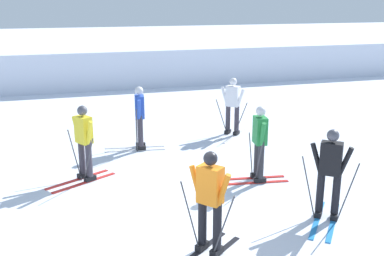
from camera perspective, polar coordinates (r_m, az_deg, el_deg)
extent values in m
plane|color=silver|center=(7.73, -6.58, -14.95)|extent=(120.00, 120.00, 0.00)
cube|color=silver|center=(24.91, -14.02, 8.21)|extent=(80.00, 9.14, 1.68)
cube|color=black|center=(7.62, 0.61, -15.25)|extent=(1.31, 1.06, 0.02)
cube|color=black|center=(7.56, 3.09, -14.99)|extent=(0.28, 0.26, 0.10)
cube|color=black|center=(7.69, 1.27, -14.39)|extent=(0.28, 0.26, 0.10)
cylinder|color=black|center=(7.33, 3.15, -11.80)|extent=(0.14, 0.14, 0.85)
cylinder|color=black|center=(7.46, 1.29, -11.24)|extent=(0.14, 0.14, 0.85)
cube|color=orange|center=(7.13, 2.26, -7.05)|extent=(0.42, 0.45, 0.60)
cylinder|color=orange|center=(7.00, 3.90, -7.65)|extent=(0.23, 0.26, 0.55)
cylinder|color=orange|center=(7.25, 0.51, -6.75)|extent=(0.23, 0.26, 0.55)
sphere|color=black|center=(6.97, 2.30, -3.79)|extent=(0.22, 0.22, 0.22)
cylinder|color=#38383D|center=(7.17, 3.84, -12.25)|extent=(0.27, 0.33, 1.15)
cylinder|color=#38383D|center=(7.46, -0.19, -11.01)|extent=(0.27, 0.33, 1.15)
cube|color=silver|center=(12.42, -7.02, -2.75)|extent=(1.60, 0.31, 0.02)
cube|color=silver|center=(12.68, -7.05, -2.35)|extent=(1.60, 0.31, 0.02)
cube|color=black|center=(12.40, -6.34, -2.46)|extent=(0.27, 0.16, 0.10)
cube|color=black|center=(12.67, -6.38, -2.06)|extent=(0.27, 0.16, 0.10)
cylinder|color=#38333D|center=(12.26, -6.40, -0.35)|extent=(0.14, 0.14, 0.85)
cylinder|color=#38333D|center=(12.53, -6.45, 0.00)|extent=(0.14, 0.14, 0.85)
cube|color=#284CB7|center=(12.24, -6.52, 2.64)|extent=(0.29, 0.41, 0.60)
cylinder|color=#284CB7|center=(12.00, -6.57, 2.31)|extent=(0.13, 0.27, 0.55)
cylinder|color=#284CB7|center=(12.49, -6.65, 2.84)|extent=(0.13, 0.27, 0.55)
sphere|color=silver|center=(12.15, -6.58, 4.62)|extent=(0.22, 0.22, 0.22)
cylinder|color=#38383D|center=(12.05, -6.85, -0.35)|extent=(0.07, 0.31, 1.22)
cylinder|color=#38383D|center=(12.71, -6.94, 0.50)|extent=(0.07, 0.31, 1.22)
cube|color=red|center=(10.49, -13.17, -6.62)|extent=(1.44, 0.87, 0.02)
cube|color=red|center=(10.71, -13.99, -6.20)|extent=(1.44, 0.87, 0.02)
cube|color=black|center=(10.54, -12.50, -6.11)|extent=(0.29, 0.23, 0.10)
cube|color=black|center=(10.76, -13.34, -5.70)|extent=(0.29, 0.23, 0.10)
cylinder|color=#38333D|center=(10.38, -12.66, -3.68)|extent=(0.14, 0.14, 0.85)
cylinder|color=#38333D|center=(10.60, -13.50, -3.31)|extent=(0.14, 0.14, 0.85)
cube|color=yellow|center=(10.30, -13.30, -0.21)|extent=(0.40, 0.45, 0.60)
cylinder|color=yellow|center=(10.09, -12.62, -0.57)|extent=(0.20, 0.27, 0.55)
cylinder|color=yellow|center=(10.50, -14.13, -0.03)|extent=(0.20, 0.27, 0.55)
sphere|color=#4C4C56|center=(10.20, -13.45, 2.11)|extent=(0.22, 0.22, 0.22)
cylinder|color=#38383D|center=(10.22, -12.72, -3.97)|extent=(0.25, 0.41, 1.10)
cylinder|color=#38383D|center=(10.66, -14.33, -3.25)|extent=(0.25, 0.41, 1.10)
cube|color=silver|center=(13.64, 5.27, -0.99)|extent=(1.17, 1.22, 0.02)
cube|color=silver|center=(13.74, 4.19, -0.84)|extent=(1.17, 1.22, 0.02)
cube|color=black|center=(13.76, 5.51, -0.59)|extent=(0.27, 0.27, 0.10)
cube|color=black|center=(13.86, 4.44, -0.44)|extent=(0.27, 0.27, 0.10)
cylinder|color=#38333D|center=(13.63, 5.57, 1.32)|extent=(0.14, 0.14, 0.85)
cylinder|color=#38333D|center=(13.73, 4.48, 1.46)|extent=(0.14, 0.14, 0.85)
cube|color=white|center=(13.54, 5.09, 3.96)|extent=(0.44, 0.44, 0.60)
cylinder|color=white|center=(13.43, 6.04, 3.78)|extent=(0.25, 0.24, 0.55)
cylinder|color=white|center=(13.62, 4.08, 3.99)|extent=(0.25, 0.24, 0.55)
sphere|color=silver|center=(13.46, 5.13, 5.75)|extent=(0.22, 0.22, 0.22)
cylinder|color=#38383D|center=(13.49, 6.02, 1.06)|extent=(0.31, 0.30, 1.05)
cylinder|color=#38383D|center=(13.71, 3.71, 1.35)|extent=(0.31, 0.30, 1.05)
cube|color=red|center=(10.30, 7.59, -6.75)|extent=(1.60, 0.31, 0.02)
cube|color=red|center=(10.55, 7.18, -6.17)|extent=(1.60, 0.31, 0.02)
cube|color=black|center=(10.32, 8.41, -6.38)|extent=(0.27, 0.16, 0.10)
cube|color=black|center=(10.57, 7.98, -5.82)|extent=(0.27, 0.16, 0.10)
cylinder|color=#2D2D33|center=(10.15, 8.52, -3.90)|extent=(0.14, 0.14, 0.85)
cylinder|color=#2D2D33|center=(10.41, 8.08, -3.38)|extent=(0.14, 0.14, 0.85)
cube|color=#23843D|center=(10.09, 8.44, -0.29)|extent=(0.29, 0.41, 0.60)
cylinder|color=#23843D|center=(9.86, 8.73, -0.76)|extent=(0.12, 0.27, 0.55)
cylinder|color=#23843D|center=(10.32, 7.93, 0.02)|extent=(0.12, 0.27, 0.55)
sphere|color=silver|center=(9.98, 8.54, 2.08)|extent=(0.22, 0.22, 0.22)
cylinder|color=#38383D|center=(10.00, 8.21, -4.52)|extent=(0.08, 0.41, 0.99)
cylinder|color=#38383D|center=(10.54, 7.31, -3.42)|extent=(0.08, 0.41, 0.99)
cube|color=#237AC6|center=(8.92, 17.06, -11.08)|extent=(1.07, 1.31, 0.02)
cube|color=#237AC6|center=(8.94, 15.24, -10.87)|extent=(1.07, 1.31, 0.02)
cube|color=black|center=(9.03, 17.18, -10.33)|extent=(0.26, 0.28, 0.10)
cube|color=black|center=(9.05, 15.40, -10.12)|extent=(0.26, 0.28, 0.10)
cylinder|color=black|center=(8.83, 17.43, -7.55)|extent=(0.14, 0.14, 0.85)
cylinder|color=black|center=(8.85, 15.62, -7.35)|extent=(0.14, 0.14, 0.85)
cube|color=black|center=(8.62, 16.85, -3.63)|extent=(0.45, 0.42, 0.60)
cylinder|color=black|center=(8.59, 18.49, -3.93)|extent=(0.26, 0.23, 0.55)
cylinder|color=black|center=(8.63, 15.18, -3.57)|extent=(0.26, 0.23, 0.55)
sphere|color=#4C4C56|center=(8.49, 17.08, -0.89)|extent=(0.22, 0.22, 0.22)
cylinder|color=#38383D|center=(8.72, 18.73, -7.67)|extent=(0.26, 0.22, 1.19)
cylinder|color=#38383D|center=(8.76, 14.24, -7.17)|extent=(0.26, 0.22, 1.19)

